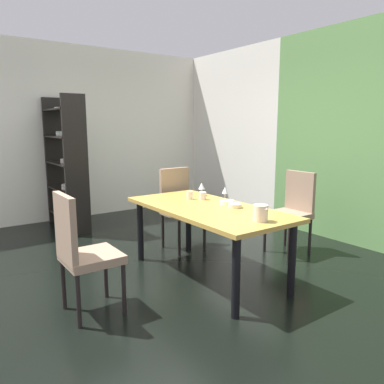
# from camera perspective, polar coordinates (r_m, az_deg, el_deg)

# --- Properties ---
(ground_plane) EXTENTS (5.88, 5.56, 0.02)m
(ground_plane) POSITION_cam_1_polar(r_m,az_deg,el_deg) (4.12, -7.28, -12.21)
(ground_plane) COLOR black
(back_panel_interior) EXTENTS (2.31, 0.10, 2.83)m
(back_panel_interior) POSITION_cam_1_polar(r_m,az_deg,el_deg) (6.85, 5.78, 8.98)
(back_panel_interior) COLOR white
(back_panel_interior) RESTS_ON ground_plane
(left_interior_panel) EXTENTS (0.10, 5.56, 2.83)m
(left_interior_panel) POSITION_cam_1_polar(r_m,az_deg,el_deg) (6.51, -19.84, 8.37)
(left_interior_panel) COLOR white
(left_interior_panel) RESTS_ON ground_plane
(dining_table) EXTENTS (1.84, 0.88, 0.74)m
(dining_table) POSITION_cam_1_polar(r_m,az_deg,el_deg) (3.81, 2.34, -3.49)
(dining_table) COLOR gold
(dining_table) RESTS_ON ground_plane
(chair_head_near) EXTENTS (0.44, 0.44, 1.03)m
(chair_head_near) POSITION_cam_1_polar(r_m,az_deg,el_deg) (3.18, -16.53, -8.26)
(chair_head_near) COLOR #9A7D64
(chair_head_near) RESTS_ON ground_plane
(chair_left_far) EXTENTS (0.45, 0.44, 1.01)m
(chair_left_far) POSITION_cam_1_polar(r_m,az_deg,el_deg) (4.74, -1.89, -1.85)
(chair_left_far) COLOR #9A7D64
(chair_left_far) RESTS_ON ground_plane
(chair_head_far) EXTENTS (0.44, 0.45, 1.00)m
(chair_head_far) POSITION_cam_1_polar(r_m,az_deg,el_deg) (4.73, 15.12, -2.30)
(chair_head_far) COLOR #9A7D64
(chair_head_far) RESTS_ON ground_plane
(display_shelf) EXTENTS (1.01, 0.33, 1.97)m
(display_shelf) POSITION_cam_1_polar(r_m,az_deg,el_deg) (5.93, -18.68, 4.05)
(display_shelf) COLOR black
(display_shelf) RESTS_ON ground_plane
(wine_glass_west) EXTENTS (0.07, 0.07, 0.15)m
(wine_glass_west) POSITION_cam_1_polar(r_m,az_deg,el_deg) (4.08, 5.06, 0.22)
(wine_glass_west) COLOR silver
(wine_glass_west) RESTS_ON dining_table
(wine_glass_rear) EXTENTS (0.08, 0.08, 0.15)m
(wine_glass_rear) POSITION_cam_1_polar(r_m,az_deg,el_deg) (4.35, 1.48, 0.87)
(wine_glass_rear) COLOR silver
(wine_glass_rear) RESTS_ON dining_table
(serving_bowl_center) EXTENTS (0.15, 0.15, 0.04)m
(serving_bowl_center) POSITION_cam_1_polar(r_m,az_deg,el_deg) (3.92, 5.36, -1.57)
(serving_bowl_center) COLOR white
(serving_bowl_center) RESTS_ON dining_table
(serving_bowl_near_window) EXTENTS (0.14, 0.14, 0.04)m
(serving_bowl_near_window) POSITION_cam_1_polar(r_m,az_deg,el_deg) (3.76, 6.55, -2.07)
(serving_bowl_near_window) COLOR beige
(serving_bowl_near_window) RESTS_ON dining_table
(cup_left) EXTENTS (0.07, 0.07, 0.09)m
(cup_left) POSITION_cam_1_polar(r_m,az_deg,el_deg) (4.15, -0.34, -0.51)
(cup_left) COLOR silver
(cup_left) RESTS_ON dining_table
(cup_south) EXTENTS (0.08, 0.08, 0.09)m
(cup_south) POSITION_cam_1_polar(r_m,az_deg,el_deg) (4.14, 1.62, -0.57)
(cup_south) COLOR silver
(cup_south) RESTS_ON dining_table
(cup_east) EXTENTS (0.07, 0.07, 0.09)m
(cup_east) POSITION_cam_1_polar(r_m,az_deg,el_deg) (3.51, 9.94, -2.69)
(cup_east) COLOR beige
(cup_east) RESTS_ON dining_table
(pitcher_north) EXTENTS (0.15, 0.13, 0.15)m
(pitcher_north) POSITION_cam_1_polar(r_m,az_deg,el_deg) (3.26, 10.41, -3.17)
(pitcher_north) COLOR beige
(pitcher_north) RESTS_ON dining_table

